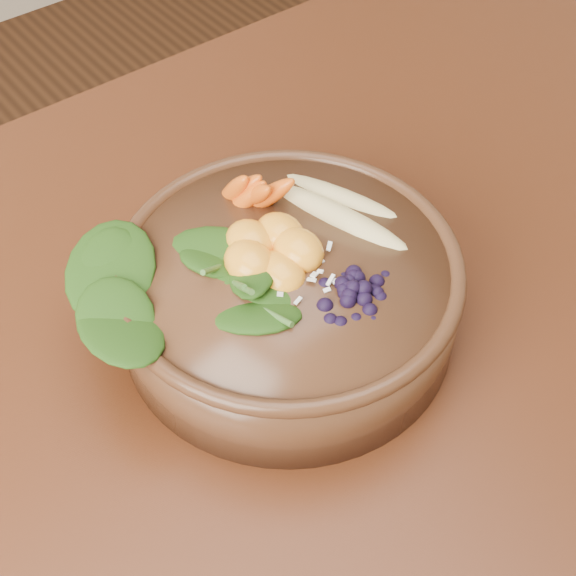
% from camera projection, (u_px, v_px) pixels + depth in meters
% --- Properties ---
extents(dining_table, '(1.60, 0.90, 0.75)m').
position_uv_depth(dining_table, '(324.00, 345.00, 0.87)').
color(dining_table, '#331C0C').
rests_on(dining_table, ground).
extents(stoneware_bowl, '(0.39, 0.39, 0.08)m').
position_uv_depth(stoneware_bowl, '(288.00, 295.00, 0.74)').
color(stoneware_bowl, '#50301D').
rests_on(stoneware_bowl, dining_table).
extents(kale_heap, '(0.25, 0.24, 0.05)m').
position_uv_depth(kale_heap, '(194.00, 247.00, 0.69)').
color(kale_heap, '#254C12').
rests_on(kale_heap, stoneware_bowl).
extents(carrot_cluster, '(0.08, 0.08, 0.09)m').
position_uv_depth(carrot_cluster, '(249.00, 157.00, 0.74)').
color(carrot_cluster, orange).
rests_on(carrot_cluster, stoneware_bowl).
extents(banana_halves, '(0.10, 0.18, 0.03)m').
position_uv_depth(banana_halves, '(340.00, 193.00, 0.75)').
color(banana_halves, '#E0CC84').
rests_on(banana_halves, stoneware_bowl).
extents(mandarin_cluster, '(0.12, 0.12, 0.03)m').
position_uv_depth(mandarin_cluster, '(271.00, 240.00, 0.71)').
color(mandarin_cluster, orange).
rests_on(mandarin_cluster, stoneware_bowl).
extents(blueberry_pile, '(0.17, 0.15, 0.04)m').
position_uv_depth(blueberry_pile, '(353.00, 277.00, 0.67)').
color(blueberry_pile, black).
rests_on(blueberry_pile, stoneware_bowl).
extents(coconut_flakes, '(0.12, 0.10, 0.01)m').
position_uv_depth(coconut_flakes, '(310.00, 270.00, 0.70)').
color(coconut_flakes, white).
rests_on(coconut_flakes, stoneware_bowl).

